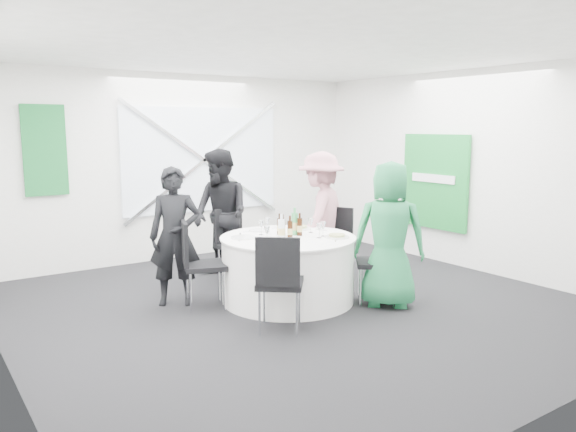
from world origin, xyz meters
TOP-DOWN VIEW (x-y plane):
  - floor at (0.00, 0.00)m, footprint 6.00×6.00m
  - ceiling at (0.00, 0.00)m, footprint 6.00×6.00m
  - wall_back at (0.00, 3.00)m, footprint 6.00×0.00m
  - wall_front at (0.00, -3.00)m, footprint 6.00×0.00m
  - wall_right at (3.00, 0.00)m, footprint 0.00×6.00m
  - window_panel at (0.30, 2.96)m, footprint 2.60×0.03m
  - window_brace_a at (0.30, 2.92)m, footprint 2.63×0.05m
  - window_brace_b at (0.30, 2.92)m, footprint 2.63×0.05m
  - green_banner at (-2.00, 2.95)m, footprint 0.55×0.04m
  - green_sign at (2.94, 0.60)m, footprint 0.05×1.20m
  - banquet_table at (0.00, 0.20)m, footprint 1.56×1.56m
  - chair_back at (-0.08, 1.35)m, footprint 0.46×0.47m
  - chair_back_left at (-0.99, 0.54)m, footprint 0.58×0.57m
  - chair_back_right at (1.11, 0.70)m, footprint 0.57×0.56m
  - chair_front_right at (0.85, -0.50)m, footprint 0.62×0.62m
  - chair_front_left at (-0.67, -0.61)m, footprint 0.63×0.63m
  - person_man_back_left at (-1.12, 0.83)m, footprint 0.68×0.61m
  - person_man_back at (-0.20, 1.46)m, footprint 0.59×0.90m
  - person_woman_pink at (0.93, 0.78)m, footprint 1.19×1.01m
  - person_woman_green at (0.82, -0.60)m, footprint 0.94×0.93m
  - plate_back at (-0.08, 0.70)m, footprint 0.25×0.25m
  - plate_back_left at (-0.46, 0.42)m, footprint 0.28×0.28m
  - plate_back_right at (0.40, 0.53)m, footprint 0.29×0.29m
  - plate_front_right at (0.43, -0.16)m, footprint 0.28×0.28m
  - plate_front_left at (-0.47, -0.16)m, footprint 0.27×0.27m
  - napkin at (-0.41, -0.16)m, footprint 0.22×0.19m
  - beer_bottle_a at (-0.05, 0.23)m, footprint 0.06×0.06m
  - beer_bottle_b at (-0.00, 0.37)m, footprint 0.06×0.06m
  - beer_bottle_c at (0.15, 0.17)m, footprint 0.06×0.06m
  - beer_bottle_d at (-0.05, 0.09)m, footprint 0.06×0.06m
  - green_water_bottle at (0.13, 0.25)m, footprint 0.08×0.08m
  - clear_water_bottle at (-0.16, 0.10)m, footprint 0.08×0.08m
  - wine_glass_a at (0.35, -0.01)m, footprint 0.07×0.07m
  - wine_glass_b at (-0.19, 0.47)m, footprint 0.07×0.07m
  - wine_glass_c at (0.25, -0.07)m, footprint 0.07×0.07m
  - wine_glass_d at (-0.03, 0.59)m, footprint 0.07×0.07m
  - wine_glass_e at (0.37, 0.26)m, footprint 0.07×0.07m
  - wine_glass_f at (-0.35, 0.10)m, footprint 0.07×0.07m
  - fork_a at (0.30, -0.29)m, footprint 0.11×0.12m
  - knife_a at (0.51, -0.07)m, footprint 0.12×0.12m
  - fork_b at (0.21, 0.74)m, footprint 0.15×0.03m
  - knife_b at (-0.21, 0.74)m, footprint 0.15×0.03m
  - fork_c at (0.57, 0.30)m, footprint 0.08×0.14m
  - knife_c at (0.43, 0.59)m, footprint 0.08×0.14m
  - fork_d at (-0.39, 0.63)m, footprint 0.09×0.14m
  - knife_d at (-0.56, 0.35)m, footprint 0.09×0.13m

SIDE VIEW (x-z plane):
  - floor at x=0.00m, z-range 0.00..0.00m
  - banquet_table at x=0.00m, z-range 0.00..0.76m
  - chair_back_right at x=1.11m, z-range 0.08..1.02m
  - chair_back at x=-0.08m, z-range 0.08..1.03m
  - chair_front_right at x=0.85m, z-range 0.08..1.05m
  - chair_front_left at x=-0.67m, z-range 0.09..1.07m
  - chair_back_left at x=-0.99m, z-range 0.09..1.08m
  - fork_a at x=0.30m, z-range 0.76..0.77m
  - knife_a at x=0.51m, z-range 0.76..0.77m
  - fork_b at x=0.21m, z-range 0.76..0.77m
  - knife_b at x=-0.21m, z-range 0.76..0.77m
  - fork_c at x=0.57m, z-range 0.76..0.77m
  - knife_c at x=0.43m, z-range 0.76..0.77m
  - fork_d at x=-0.39m, z-range 0.76..0.77m
  - knife_d at x=-0.56m, z-range 0.76..0.77m
  - plate_back at x=-0.08m, z-range 0.76..0.77m
  - plate_back_left at x=-0.46m, z-range 0.76..0.77m
  - plate_front_left at x=-0.47m, z-range 0.76..0.77m
  - plate_back_right at x=0.40m, z-range 0.76..0.80m
  - plate_front_right at x=0.43m, z-range 0.76..0.80m
  - person_man_back_left at x=-1.12m, z-range 0.00..1.57m
  - napkin at x=-0.41m, z-range 0.78..0.83m
  - person_woman_green at x=0.82m, z-range 0.00..1.64m
  - person_woman_pink at x=0.93m, z-range 0.00..1.69m
  - beer_bottle_b at x=0.00m, z-range 0.73..0.98m
  - beer_bottle_a at x=-0.05m, z-range 0.73..0.99m
  - beer_bottle_d at x=-0.05m, z-range 0.73..0.99m
  - beer_bottle_c at x=0.15m, z-range 0.73..1.00m
  - person_man_back at x=-0.20m, z-range 0.00..1.73m
  - clear_water_bottle at x=-0.16m, z-range 0.73..1.01m
  - wine_glass_a at x=0.35m, z-range 0.80..0.97m
  - wine_glass_b at x=-0.19m, z-range 0.80..0.97m
  - wine_glass_c at x=0.25m, z-range 0.80..0.97m
  - wine_glass_d at x=-0.03m, z-range 0.80..0.97m
  - wine_glass_e at x=0.37m, z-range 0.80..0.97m
  - wine_glass_f at x=-0.35m, z-range 0.80..0.97m
  - green_water_bottle at x=0.13m, z-range 0.73..1.05m
  - green_sign at x=2.94m, z-range 0.50..1.90m
  - wall_back at x=0.00m, z-range -1.60..4.40m
  - wall_front at x=0.00m, z-range -1.60..4.40m
  - wall_right at x=3.00m, z-range -1.60..4.40m
  - window_panel at x=0.30m, z-range 0.70..2.30m
  - window_brace_a at x=0.30m, z-range 0.58..2.42m
  - window_brace_b at x=0.30m, z-range 0.58..2.42m
  - green_banner at x=-2.00m, z-range 1.10..2.30m
  - ceiling at x=0.00m, z-range 2.80..2.80m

